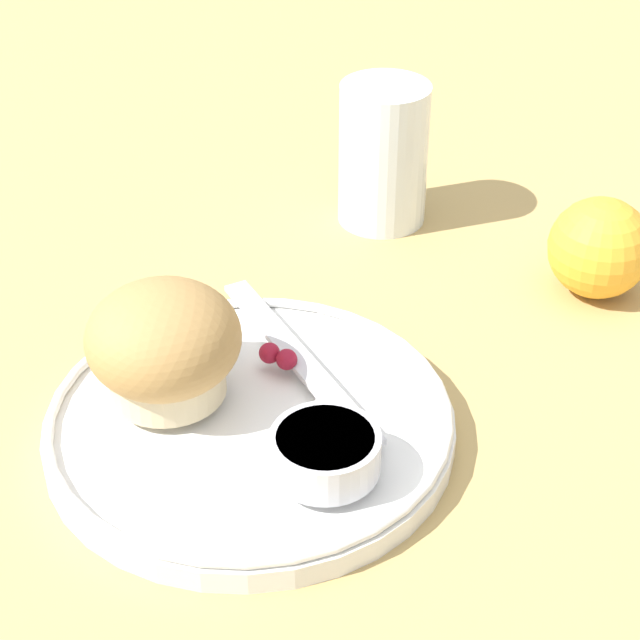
{
  "coord_description": "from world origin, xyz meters",
  "views": [
    {
      "loc": [
        0.26,
        -0.39,
        0.41
      ],
      "look_at": [
        -0.0,
        0.04,
        0.06
      ],
      "focal_mm": 60.0,
      "sensor_mm": 36.0,
      "label": 1
    }
  ],
  "objects": [
    {
      "name": "butter_knife",
      "position": [
        -0.02,
        0.04,
        0.02
      ],
      "size": [
        0.16,
        0.1,
        0.0
      ],
      "rotation": [
        0.0,
        0.0,
        -0.53
      ],
      "color": "silver",
      "rests_on": "plate"
    },
    {
      "name": "plate",
      "position": [
        -0.02,
        -0.02,
        0.01
      ],
      "size": [
        0.23,
        0.23,
        0.02
      ],
      "color": "white",
      "rests_on": "ground_plane"
    },
    {
      "name": "juice_glass",
      "position": [
        -0.07,
        0.24,
        0.05
      ],
      "size": [
        0.07,
        0.07,
        0.11
      ],
      "color": "silver",
      "rests_on": "ground_plane"
    },
    {
      "name": "orange_fruit",
      "position": [
        0.1,
        0.23,
        0.03
      ],
      "size": [
        0.07,
        0.07,
        0.07
      ],
      "color": "#F4A82D",
      "rests_on": "ground_plane"
    },
    {
      "name": "berry_pair",
      "position": [
        -0.03,
        0.03,
        0.03
      ],
      "size": [
        0.02,
        0.01,
        0.01
      ],
      "color": "maroon",
      "rests_on": "plate"
    },
    {
      "name": "cream_ramekin",
      "position": [
        0.04,
        -0.04,
        0.03
      ],
      "size": [
        0.06,
        0.06,
        0.02
      ],
      "color": "silver",
      "rests_on": "plate"
    },
    {
      "name": "muffin",
      "position": [
        -0.07,
        -0.03,
        0.05
      ],
      "size": [
        0.09,
        0.09,
        0.07
      ],
      "color": "beige",
      "rests_on": "plate"
    },
    {
      "name": "ground_plane",
      "position": [
        0.0,
        0.0,
        0.0
      ],
      "size": [
        3.0,
        3.0,
        0.0
      ],
      "primitive_type": "plane",
      "color": "tan"
    }
  ]
}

